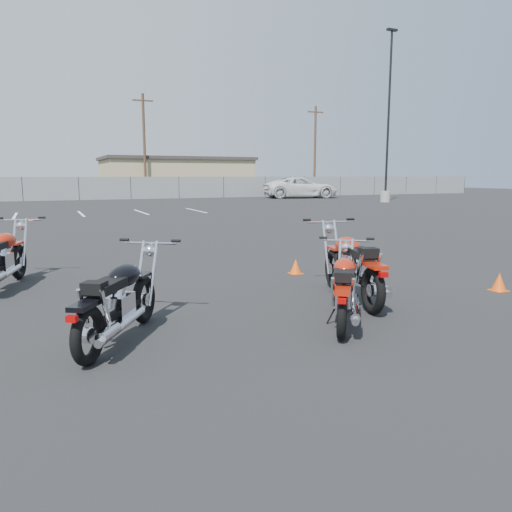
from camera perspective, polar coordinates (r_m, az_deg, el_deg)
name	(u,v)px	position (r m, az deg, el deg)	size (l,w,h in m)	color
ground	(260,306)	(7.38, 0.43, -5.77)	(120.00, 120.00, 0.00)	black
motorcycle_front_red	(2,259)	(9.45, -27.04, -0.27)	(1.13, 2.30, 1.14)	black
motorcycle_second_black	(119,300)	(5.95, -15.35, -4.93)	(1.54, 2.04, 1.07)	black
motorcycle_third_red	(353,266)	(7.78, 10.97, -1.14)	(1.06, 2.38, 1.17)	black
motorcycle_rear_red	(345,288)	(6.56, 10.09, -3.66)	(1.51, 1.90, 1.01)	black
training_cone_near	(296,266)	(9.80, 4.55, -1.19)	(0.24, 0.24, 0.29)	#F3510C
training_cone_far	(499,282)	(9.26, 26.04, -2.68)	(0.25, 0.25, 0.30)	#F3510C
light_pole_east	(387,157)	(37.55, 14.73, 10.91)	(0.80, 0.70, 11.88)	gray
chainlink_fence	(79,188)	(41.63, -19.60, 7.28)	(80.06, 0.06, 1.80)	slate
tan_building_east	(175,176)	(52.13, -9.22, 9.02)	(14.40, 9.40, 3.70)	tan
utility_pole_c	(144,144)	(46.46, -12.65, 12.40)	(1.80, 0.24, 9.00)	#3F291D
utility_pole_d	(315,149)	(53.80, 6.75, 12.09)	(1.80, 0.24, 9.00)	#3F291D
parking_line_stripes	(49,215)	(26.59, -22.59, 4.39)	(15.12, 4.00, 0.01)	silver
white_van	(301,182)	(43.27, 5.19, 8.46)	(7.29, 2.92, 2.77)	silver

